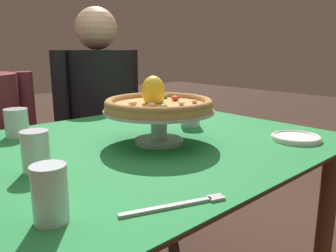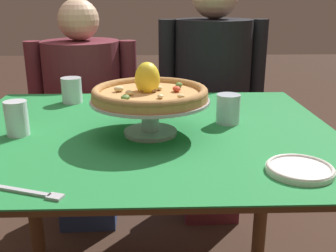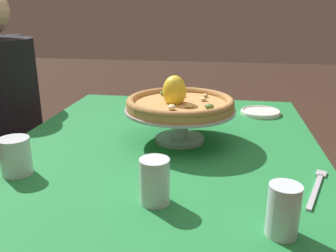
{
  "view_description": "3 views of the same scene",
  "coord_description": "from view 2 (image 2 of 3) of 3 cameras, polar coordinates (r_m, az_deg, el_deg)",
  "views": [
    {
      "loc": [
        -0.66,
        -0.83,
        1.04
      ],
      "look_at": [
        0.05,
        -0.05,
        0.8
      ],
      "focal_mm": 36.2,
      "sensor_mm": 36.0,
      "label": 1
    },
    {
      "loc": [
        0.03,
        -1.16,
        1.14
      ],
      "look_at": [
        0.07,
        -0.08,
        0.79
      ],
      "focal_mm": 42.49,
      "sensor_mm": 36.0,
      "label": 2
    },
    {
      "loc": [
        -1.06,
        -0.18,
        1.16
      ],
      "look_at": [
        -0.04,
        -0.02,
        0.82
      ],
      "focal_mm": 38.48,
      "sensor_mm": 36.0,
      "label": 3
    }
  ],
  "objects": [
    {
      "name": "water_glass_back_left",
      "position": [
        1.57,
        -13.63,
        4.78
      ],
      "size": [
        0.08,
        0.08,
        0.1
      ],
      "color": "white",
      "rests_on": "dining_table"
    },
    {
      "name": "water_glass_side_right",
      "position": [
        1.29,
        8.6,
        2.15
      ],
      "size": [
        0.08,
        0.08,
        0.09
      ],
      "color": "silver",
      "rests_on": "dining_table"
    },
    {
      "name": "dinner_fork",
      "position": [
        0.89,
        -20.14,
        -8.77
      ],
      "size": [
        0.21,
        0.09,
        0.01
      ],
      "color": "#B7B7C1",
      "rests_on": "dining_table"
    },
    {
      "name": "pizza",
      "position": [
        1.15,
        -2.64,
        4.91
      ],
      "size": [
        0.33,
        0.33,
        0.1
      ],
      "color": "tan",
      "rests_on": "pizza_stand"
    },
    {
      "name": "dining_table",
      "position": [
        1.27,
        -3.26,
        -5.18
      ],
      "size": [
        1.17,
        0.96,
        0.75
      ],
      "color": "brown",
      "rests_on": "ground"
    },
    {
      "name": "pizza_stand",
      "position": [
        1.16,
        -2.57,
        2.4
      ],
      "size": [
        0.35,
        0.35,
        0.11
      ],
      "color": "#B7B7C1",
      "rests_on": "dining_table"
    },
    {
      "name": "diner_right",
      "position": [
        2.05,
        6.23,
        3.64
      ],
      "size": [
        0.54,
        0.39,
        1.26
      ],
      "color": "maroon",
      "rests_on": "ground"
    },
    {
      "name": "side_plate",
      "position": [
        0.98,
        18.38,
        -5.84
      ],
      "size": [
        0.16,
        0.16,
        0.02
      ],
      "color": "white",
      "rests_on": "dining_table"
    },
    {
      "name": "diner_left",
      "position": [
        2.04,
        -11.81,
        1.17
      ],
      "size": [
        0.53,
        0.38,
        1.13
      ],
      "color": "navy",
      "rests_on": "ground"
    },
    {
      "name": "water_glass_side_left",
      "position": [
        1.24,
        -20.85,
        0.77
      ],
      "size": [
        0.07,
        0.07,
        0.1
      ],
      "color": "white",
      "rests_on": "dining_table"
    }
  ]
}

